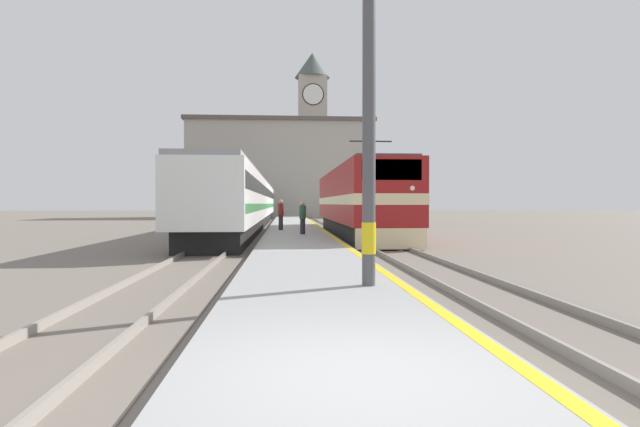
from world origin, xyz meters
TOP-DOWN VIEW (x-y plane):
  - ground_plane at (0.00, 30.00)m, footprint 200.00×200.00m
  - platform at (0.00, 25.00)m, footprint 3.46×140.00m
  - rail_track_near at (3.41, 25.00)m, footprint 2.83×140.00m
  - rail_track_far at (-3.46, 25.00)m, footprint 2.84×140.00m
  - locomotive_train at (3.41, 23.78)m, footprint 2.92×19.16m
  - passenger_train at (-3.46, 34.41)m, footprint 2.92×44.40m
  - catenary_mast at (1.05, 4.85)m, footprint 2.78×0.27m
  - person_on_platform at (0.24, 20.89)m, footprint 0.34×0.34m
  - second_waiting_passenger at (-0.91, 24.85)m, footprint 0.34×0.34m
  - clock_tower at (3.46, 71.00)m, footprint 5.23×5.23m
  - station_building at (-1.25, 63.23)m, footprint 24.69×8.82m

SIDE VIEW (x-z plane):
  - ground_plane at x=0.00m, z-range 0.00..0.00m
  - rail_track_near at x=3.41m, z-range -0.05..0.11m
  - rail_track_far at x=-3.46m, z-range -0.05..0.11m
  - platform at x=0.00m, z-range 0.00..0.29m
  - person_on_platform at x=0.24m, z-range 0.33..2.00m
  - second_waiting_passenger at x=-0.91m, z-range 0.34..2.14m
  - locomotive_train at x=3.41m, z-range -0.44..4.40m
  - passenger_train at x=-3.46m, z-range 0.15..3.81m
  - catenary_mast at x=1.05m, z-range 0.30..7.39m
  - station_building at x=-1.25m, z-range 0.02..13.00m
  - clock_tower at x=3.46m, z-range 0.84..25.44m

